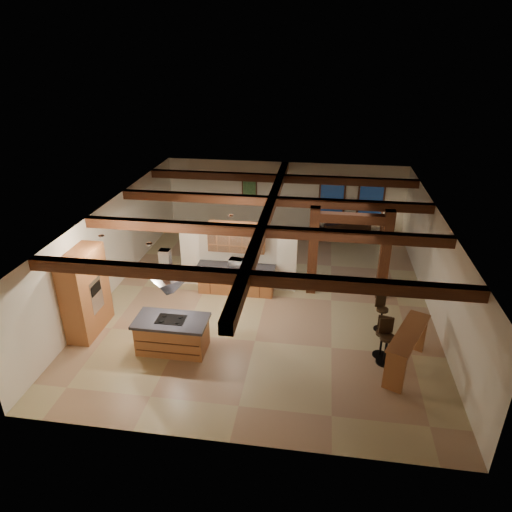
{
  "coord_description": "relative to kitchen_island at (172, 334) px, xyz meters",
  "views": [
    {
      "loc": [
        1.53,
        -12.62,
        7.41
      ],
      "look_at": [
        -0.41,
        0.5,
        1.15
      ],
      "focal_mm": 32.0,
      "sensor_mm": 36.0,
      "label": 1
    }
  ],
  "objects": [
    {
      "name": "sofa",
      "position": [
        4.55,
        8.65,
        -0.13
      ],
      "size": [
        2.49,
        1.8,
        0.68
      ],
      "primitive_type": "imported",
      "rotation": [
        0.0,
        0.0,
        3.57
      ],
      "color": "black",
      "rests_on": "ground"
    },
    {
      "name": "table_lamp",
      "position": [
        6.39,
        8.68,
        0.28
      ],
      "size": [
        0.26,
        0.26,
        0.31
      ],
      "color": "black",
      "rests_on": "side_table"
    },
    {
      "name": "dining_table",
      "position": [
        1.31,
        5.4,
        -0.16
      ],
      "size": [
        2.05,
        1.63,
        0.63
      ],
      "primitive_type": "imported",
      "rotation": [
        0.0,
        0.0,
        -0.4
      ],
      "color": "#431810",
      "rests_on": "ground"
    },
    {
      "name": "room_walls",
      "position": [
        2.09,
        3.15,
        1.31
      ],
      "size": [
        12.0,
        12.0,
        12.0
      ],
      "color": "white",
      "rests_on": "ground"
    },
    {
      "name": "upper_display_cabinet",
      "position": [
        1.09,
        3.46,
        1.38
      ],
      "size": [
        1.8,
        0.36,
        0.95
      ],
      "color": "#A05933",
      "rests_on": "partition_wall"
    },
    {
      "name": "range_hood",
      "position": [
        0.0,
        -0.0,
        1.31
      ],
      "size": [
        1.1,
        1.1,
        1.4
      ],
      "color": "silver",
      "rests_on": "room_walls"
    },
    {
      "name": "pantry_cabinet",
      "position": [
        -2.58,
        0.55,
        0.73
      ],
      "size": [
        0.67,
        1.6,
        2.4
      ],
      "color": "#A05933",
      "rests_on": "ground"
    },
    {
      "name": "back_windows",
      "position": [
        4.89,
        9.08,
        1.03
      ],
      "size": [
        2.7,
        0.07,
        1.7
      ],
      "color": "#38180E",
      "rests_on": "room_walls"
    },
    {
      "name": "bar_counter",
      "position": [
        5.93,
        0.09,
        0.26
      ],
      "size": [
        1.33,
        2.1,
        1.09
      ],
      "color": "#A05933",
      "rests_on": "ground"
    },
    {
      "name": "ceiling_beams",
      "position": [
        2.09,
        3.15,
        2.29
      ],
      "size": [
        10.0,
        12.0,
        0.28
      ],
      "color": "#38180E",
      "rests_on": "room_walls"
    },
    {
      "name": "dining_chairs",
      "position": [
        1.31,
        5.4,
        0.13
      ],
      "size": [
        2.27,
        2.27,
        1.18
      ],
      "color": "#38180E",
      "rests_on": "ground"
    },
    {
      "name": "framed_art",
      "position": [
        0.59,
        9.08,
        1.23
      ],
      "size": [
        0.65,
        0.05,
        0.85
      ],
      "color": "#38180E",
      "rests_on": "room_walls"
    },
    {
      "name": "timber_posts",
      "position": [
        4.59,
        3.65,
        1.29
      ],
      "size": [
        2.5,
        0.3,
        2.9
      ],
      "color": "#38180E",
      "rests_on": "ground"
    },
    {
      "name": "bar_stool_a",
      "position": [
        5.4,
        0.56,
        0.09
      ],
      "size": [
        0.39,
        0.41,
        1.11
      ],
      "color": "black",
      "rests_on": "ground"
    },
    {
      "name": "recessed_cans",
      "position": [
        -0.45,
        1.22,
        2.4
      ],
      "size": [
        3.16,
        2.46,
        0.03
      ],
      "color": "silver",
      "rests_on": "room_walls"
    },
    {
      "name": "kitchen_island",
      "position": [
        0.0,
        0.0,
        0.0
      ],
      "size": [
        1.89,
        1.01,
        0.94
      ],
      "color": "#A05933",
      "rests_on": "ground"
    },
    {
      "name": "ground",
      "position": [
        2.09,
        3.15,
        -0.47
      ],
      "size": [
        12.0,
        12.0,
        0.0
      ],
      "primitive_type": "plane",
      "color": "tan",
      "rests_on": "ground"
    },
    {
      "name": "bar_stool_b",
      "position": [
        5.46,
        0.28,
        0.15
      ],
      "size": [
        0.43,
        0.45,
        1.22
      ],
      "color": "black",
      "rests_on": "ground"
    },
    {
      "name": "back_counter",
      "position": [
        1.09,
        3.26,
        0.0
      ],
      "size": [
        2.5,
        0.66,
        0.94
      ],
      "color": "#A05933",
      "rests_on": "ground"
    },
    {
      "name": "side_table",
      "position": [
        6.39,
        8.68,
        -0.21
      ],
      "size": [
        0.55,
        0.55,
        0.53
      ],
      "primitive_type": "cube",
      "rotation": [
        0.0,
        0.0,
        -0.35
      ],
      "color": "#38180E",
      "rests_on": "ground"
    },
    {
      "name": "partition_wall",
      "position": [
        1.09,
        3.65,
        0.63
      ],
      "size": [
        3.8,
        0.18,
        2.2
      ],
      "primitive_type": "cube",
      "color": "white",
      "rests_on": "ground"
    },
    {
      "name": "microwave",
      "position": [
        1.1,
        3.26,
        0.59
      ],
      "size": [
        0.49,
        0.38,
        0.24
      ],
      "primitive_type": "imported",
      "rotation": [
        0.0,
        0.0,
        2.95
      ],
      "color": "silver",
      "rests_on": "back_counter"
    },
    {
      "name": "bar_stool_c",
      "position": [
        5.5,
        1.77,
        0.06
      ],
      "size": [
        0.39,
        0.4,
        1.04
      ],
      "color": "black",
      "rests_on": "ground"
    }
  ]
}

